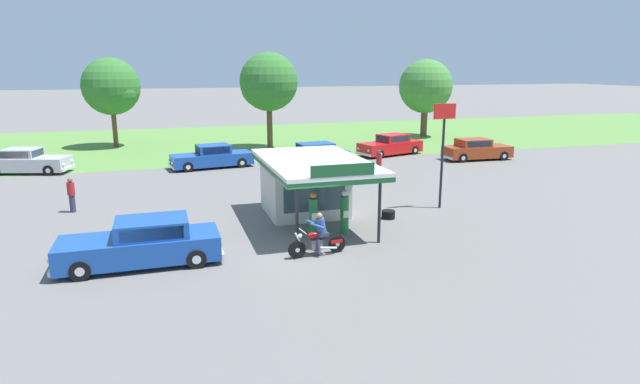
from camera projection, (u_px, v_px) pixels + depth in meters
ground_plane at (303, 250)px, 19.38m from camera, size 300.00×300.00×0.00m
grass_verge_strip at (216, 141)px, 47.27m from camera, size 120.00×24.00×0.01m
service_station_kiosk at (307, 180)px, 23.52m from camera, size 4.14×7.28×3.23m
gas_pump_nearside at (313, 217)px, 20.49m from camera, size 0.44×0.44×1.89m
gas_pump_offside at (345, 215)px, 20.86m from camera, size 0.44×0.44×1.88m
motorcycle_with_rider at (318, 238)px, 18.70m from camera, size 2.20×0.70×1.58m
featured_classic_sedan at (142, 244)px, 17.83m from camera, size 5.52×2.05×1.59m
parked_car_back_row_centre at (212, 157)px, 34.93m from camera, size 5.65×2.63×1.54m
parked_car_back_row_centre_left at (28, 162)px, 33.17m from camera, size 5.32×3.18×1.56m
parked_car_back_row_centre_right at (391, 146)px, 39.92m from camera, size 5.55×3.23×1.57m
parked_car_second_row_spare at (312, 155)px, 35.90m from camera, size 5.47×2.44×1.49m
parked_car_back_row_left at (476, 150)px, 37.93m from camera, size 5.10×2.08×1.52m
bystander_admiring_sedan at (71, 194)px, 24.20m from camera, size 0.34×0.34×1.63m
bystander_chatting_near_pumps at (379, 163)px, 31.68m from camera, size 0.37×0.37×1.69m
tree_oak_distant_spare at (112, 88)px, 42.83m from camera, size 4.66×4.66×7.33m
tree_oak_far_left at (426, 87)px, 49.42m from camera, size 5.03×5.03×7.28m
tree_oak_left at (267, 83)px, 42.22m from camera, size 4.70×4.70×7.74m
roadside_pole_sign at (443, 138)px, 24.37m from camera, size 1.10×0.12×4.95m
spare_tire_stack at (388, 214)px, 23.35m from camera, size 0.60×0.60×0.36m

